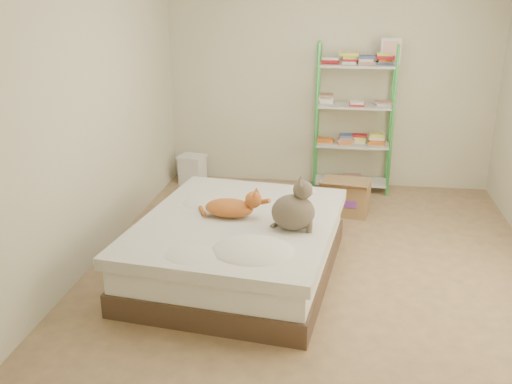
% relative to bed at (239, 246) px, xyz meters
% --- Properties ---
extents(room, '(3.81, 4.21, 2.61)m').
position_rel_bed_xyz_m(room, '(0.63, 0.41, 1.06)').
color(room, tan).
rests_on(room, ground).
extents(bed, '(1.73, 2.07, 0.49)m').
position_rel_bed_xyz_m(bed, '(0.00, 0.00, 0.00)').
color(bed, '#49332A').
rests_on(bed, ground).
extents(orange_cat, '(0.48, 0.26, 0.19)m').
position_rel_bed_xyz_m(orange_cat, '(-0.08, 0.04, 0.34)').
color(orange_cat, orange).
rests_on(orange_cat, bed).
extents(grey_cat, '(0.37, 0.31, 0.41)m').
position_rel_bed_xyz_m(grey_cat, '(0.46, -0.14, 0.45)').
color(grey_cat, brown).
rests_on(grey_cat, bed).
extents(shelf_unit, '(0.91, 0.36, 1.74)m').
position_rel_bed_xyz_m(shelf_unit, '(0.93, 2.29, 0.65)').
color(shelf_unit, green).
rests_on(shelf_unit, ground).
extents(cardboard_box, '(0.54, 0.53, 0.40)m').
position_rel_bed_xyz_m(cardboard_box, '(0.87, 1.54, -0.07)').
color(cardboard_box, '#97714C').
rests_on(cardboard_box, ground).
extents(white_bin, '(0.35, 0.33, 0.35)m').
position_rel_bed_xyz_m(white_bin, '(-0.98, 2.23, -0.07)').
color(white_bin, silver).
rests_on(white_bin, ground).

